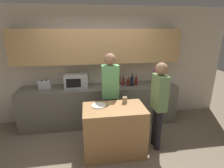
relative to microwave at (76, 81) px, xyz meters
The scene contains 16 objects.
ground_plane 1.88m from the microwave, 70.11° to the right, with size 14.00×14.00×0.00m, color #7F705B.
back_wall 0.73m from the microwave, 21.33° to the left, with size 6.40×0.40×2.70m.
back_counter 0.81m from the microwave, ahead, with size 3.60×0.62×0.92m.
kitchen_island 1.49m from the microwave, 59.70° to the right, with size 1.08×0.64×0.90m.
microwave is the anchor object (origin of this frame).
toaster 0.70m from the microwave, behind, with size 0.26×0.16×0.18m.
potted_plant 1.90m from the microwave, ahead, with size 0.14×0.14×0.40m.
bottle_0 1.00m from the microwave, ahead, with size 0.07×0.07×0.30m.
bottle_1 1.09m from the microwave, ahead, with size 0.06×0.06×0.26m.
bottle_2 1.19m from the microwave, ahead, with size 0.07×0.07×0.22m.
bottle_3 1.28m from the microwave, ahead, with size 0.08×0.08×0.30m.
bottle_4 1.39m from the microwave, ahead, with size 0.07×0.07×0.25m.
plate_on_island 1.16m from the microwave, 68.19° to the right, with size 0.26×0.26×0.01m.
cup_0 1.36m from the microwave, 47.70° to the right, with size 0.09×0.09×0.11m.
person_left 0.91m from the microwave, 40.18° to the right, with size 0.34×0.23×1.76m.
person_center 1.89m from the microwave, 37.20° to the right, with size 0.22×0.35×1.66m.
Camera 1 is at (-0.29, -2.43, 2.20)m, focal length 28.00 mm.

